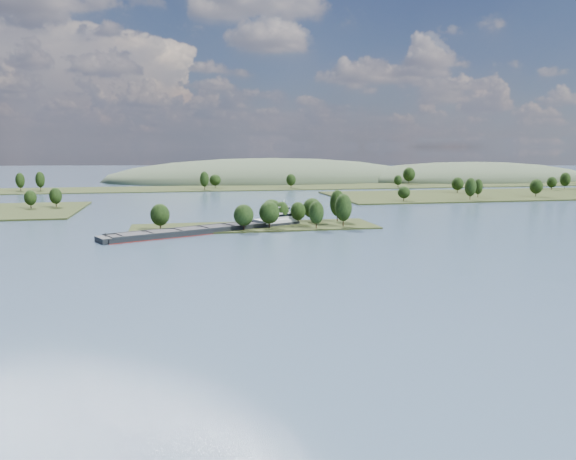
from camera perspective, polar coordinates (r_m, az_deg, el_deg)
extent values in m
plane|color=#3C4F68|center=(172.79, -0.55, -2.48)|extent=(1800.00, 1800.00, 0.00)
cube|color=#242D14|center=(231.18, -3.38, 0.28)|extent=(100.00, 30.00, 1.20)
cylinder|color=black|center=(223.62, 2.89, 0.63)|extent=(0.50, 0.50, 3.58)
ellipsoid|color=black|center=(223.04, 2.89, 1.79)|extent=(6.14, 6.14, 9.20)
cylinder|color=black|center=(241.82, -1.68, 1.19)|extent=(0.50, 0.50, 3.25)
ellipsoid|color=black|center=(241.33, -1.68, 2.16)|extent=(8.54, 8.54, 8.35)
cylinder|color=black|center=(224.72, -1.90, 0.67)|extent=(0.50, 0.50, 3.51)
ellipsoid|color=black|center=(224.16, -1.91, 1.79)|extent=(8.33, 8.33, 9.02)
cylinder|color=black|center=(235.50, -0.66, 0.98)|extent=(0.50, 0.50, 3.13)
ellipsoid|color=black|center=(235.02, -0.66, 1.94)|extent=(6.28, 6.28, 8.05)
cylinder|color=black|center=(219.52, -4.52, 0.43)|extent=(0.50, 0.50, 3.31)
ellipsoid|color=black|center=(218.97, -4.53, 1.52)|extent=(7.91, 7.91, 8.50)
cylinder|color=black|center=(224.46, -12.84, 0.43)|extent=(0.50, 0.50, 3.39)
ellipsoid|color=black|center=(223.92, -12.88, 1.53)|extent=(7.49, 7.49, 8.73)
cylinder|color=black|center=(236.20, 1.02, 0.99)|extent=(0.50, 0.50, 3.06)
ellipsoid|color=black|center=(235.73, 1.02, 1.93)|extent=(6.47, 6.47, 7.88)
cylinder|color=black|center=(245.42, 5.02, 1.41)|extent=(0.50, 0.50, 4.52)
ellipsoid|color=black|center=(244.78, 5.04, 2.75)|extent=(6.66, 6.66, 11.62)
cylinder|color=black|center=(229.68, 5.63, 0.91)|extent=(0.50, 0.50, 4.37)
ellipsoid|color=black|center=(229.02, 5.65, 2.28)|extent=(7.00, 7.00, 11.24)
cylinder|color=black|center=(243.07, 2.47, 1.24)|extent=(0.50, 0.50, 3.38)
ellipsoid|color=black|center=(242.57, 2.47, 2.25)|extent=(8.28, 8.28, 8.70)
cylinder|color=black|center=(325.42, -22.49, 2.47)|extent=(0.50, 0.50, 3.42)
ellipsoid|color=black|center=(325.04, -22.54, 3.23)|extent=(6.63, 6.63, 8.80)
cylinder|color=black|center=(324.64, -24.66, 2.30)|extent=(0.50, 0.50, 3.13)
ellipsoid|color=black|center=(324.29, -24.70, 3.00)|extent=(6.40, 6.40, 8.04)
cube|color=#242D14|center=(435.85, 25.56, 3.31)|extent=(320.00, 90.00, 1.60)
cylinder|color=black|center=(343.37, 11.68, 3.17)|extent=(0.50, 0.50, 2.85)
ellipsoid|color=black|center=(343.07, 11.70, 3.77)|extent=(7.44, 7.44, 7.32)
cylinder|color=black|center=(481.71, 26.30, 4.02)|extent=(0.50, 0.50, 4.15)
ellipsoid|color=black|center=(481.41, 26.34, 4.64)|extent=(7.85, 7.85, 10.67)
cylinder|color=black|center=(398.57, 23.87, 3.39)|extent=(0.50, 0.50, 3.74)
ellipsoid|color=black|center=(398.24, 23.91, 4.07)|extent=(8.38, 8.38, 9.62)
cylinder|color=black|center=(359.35, 18.01, 3.28)|extent=(0.50, 0.50, 4.42)
ellipsoid|color=black|center=(358.93, 18.05, 4.18)|extent=(7.00, 7.00, 11.36)
cylinder|color=black|center=(379.46, 18.73, 3.46)|extent=(0.50, 0.50, 3.86)
ellipsoid|color=black|center=(379.10, 18.77, 4.20)|extent=(5.76, 5.76, 9.93)
cylinder|color=black|center=(412.51, 16.82, 3.89)|extent=(0.50, 0.50, 3.59)
ellipsoid|color=black|center=(412.20, 16.85, 4.52)|extent=(8.39, 8.39, 9.22)
cylinder|color=black|center=(466.78, 25.20, 3.92)|extent=(0.50, 0.50, 3.23)
ellipsoid|color=black|center=(466.54, 25.23, 4.42)|extent=(7.19, 7.19, 8.29)
cube|color=#242D14|center=(448.93, -7.39, 4.19)|extent=(900.00, 60.00, 1.20)
cylinder|color=black|center=(458.98, -25.52, 3.88)|extent=(0.50, 0.50, 4.43)
ellipsoid|color=black|center=(458.65, -25.57, 4.58)|extent=(6.53, 6.53, 11.38)
cylinder|color=black|center=(464.69, 11.10, 4.51)|extent=(0.50, 0.50, 3.16)
ellipsoid|color=black|center=(464.44, 11.11, 5.01)|extent=(6.56, 6.56, 8.12)
cylinder|color=black|center=(451.27, -7.40, 4.51)|extent=(0.50, 0.50, 3.48)
ellipsoid|color=black|center=(450.99, -7.41, 5.07)|extent=(9.03, 9.03, 8.94)
cylinder|color=black|center=(504.19, 12.18, 4.87)|extent=(0.50, 0.50, 4.79)
ellipsoid|color=black|center=(503.87, 12.20, 5.56)|extent=(10.64, 10.64, 12.32)
cylinder|color=black|center=(455.66, -23.83, 3.97)|extent=(0.50, 0.50, 4.62)
ellipsoid|color=black|center=(455.31, -23.88, 4.71)|extent=(6.78, 6.78, 11.89)
cylinder|color=black|center=(444.81, 0.31, 4.53)|extent=(0.50, 0.50, 3.66)
ellipsoid|color=black|center=(444.52, 0.31, 5.13)|extent=(7.73, 7.73, 9.41)
cylinder|color=black|center=(431.06, -8.47, 4.38)|extent=(0.50, 0.50, 4.56)
ellipsoid|color=black|center=(430.70, -8.49, 5.15)|extent=(6.95, 6.95, 11.72)
ellipsoid|color=#384630|center=(594.42, 18.01, 4.87)|extent=(260.00, 140.00, 36.00)
ellipsoid|color=#384630|center=(555.27, -1.95, 5.06)|extent=(320.00, 160.00, 44.00)
cube|color=black|center=(219.33, -8.06, -0.09)|extent=(77.84, 42.68, 2.22)
cube|color=maroon|center=(219.39, -8.05, -0.21)|extent=(78.11, 42.94, 0.25)
cube|color=black|center=(219.93, -10.53, 0.24)|extent=(57.25, 26.31, 0.81)
cube|color=black|center=(211.10, -9.37, -0.07)|extent=(57.25, 26.31, 0.81)
cube|color=black|center=(215.53, -9.96, 0.05)|extent=(59.01, 33.39, 0.30)
cube|color=black|center=(206.84, -15.51, -0.40)|extent=(11.72, 11.32, 0.35)
cube|color=black|center=(210.91, -12.68, -0.13)|extent=(11.72, 11.32, 0.35)
cube|color=black|center=(215.48, -9.96, 0.13)|extent=(11.72, 11.32, 0.35)
cube|color=black|center=(220.52, -7.37, 0.38)|extent=(11.72, 11.32, 0.35)
cube|color=black|center=(225.99, -4.89, 0.61)|extent=(11.72, 11.32, 0.35)
cube|color=black|center=(203.62, -18.29, -0.98)|extent=(6.53, 9.54, 2.02)
cylinder|color=black|center=(203.71, -18.04, -0.56)|extent=(0.32, 0.32, 2.22)
cube|color=silver|center=(235.21, -1.31, 0.98)|extent=(18.75, 15.53, 1.21)
cube|color=silver|center=(235.53, -1.11, 1.49)|extent=(12.55, 11.55, 3.03)
cube|color=black|center=(235.48, -1.11, 1.59)|extent=(12.82, 11.82, 0.91)
cube|color=silver|center=(235.81, -0.91, 2.14)|extent=(8.03, 8.03, 2.22)
cube|color=black|center=(235.76, -0.91, 2.24)|extent=(8.30, 8.30, 0.81)
cube|color=silver|center=(235.68, -0.91, 2.44)|extent=(8.57, 8.57, 0.20)
cylinder|color=silver|center=(237.01, -0.41, 2.77)|extent=(0.27, 0.27, 2.63)
cylinder|color=black|center=(235.87, -2.14, 2.49)|extent=(0.67, 0.67, 1.21)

